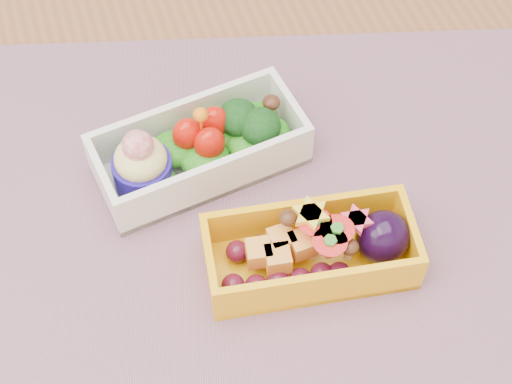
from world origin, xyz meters
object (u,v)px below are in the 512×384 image
object	(u,v)px
placemat	(249,227)
bento_yellow	(315,250)
table	(206,300)
bento_white	(199,149)

from	to	relation	value
placemat	bento_yellow	xyz separation A→B (m)	(0.04, -0.05, 0.02)
table	placemat	size ratio (longest dim) A/B	2.23
bento_yellow	table	bearing A→B (deg)	156.28
placemat	bento_yellow	size ratio (longest dim) A/B	3.29
bento_white	bento_yellow	distance (m)	0.13
table	bento_white	world-z (taller)	bento_white
table	placemat	bearing A→B (deg)	1.39
placemat	bento_white	world-z (taller)	bento_white
table	bento_yellow	distance (m)	0.15
placemat	bento_white	bearing A→B (deg)	107.08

